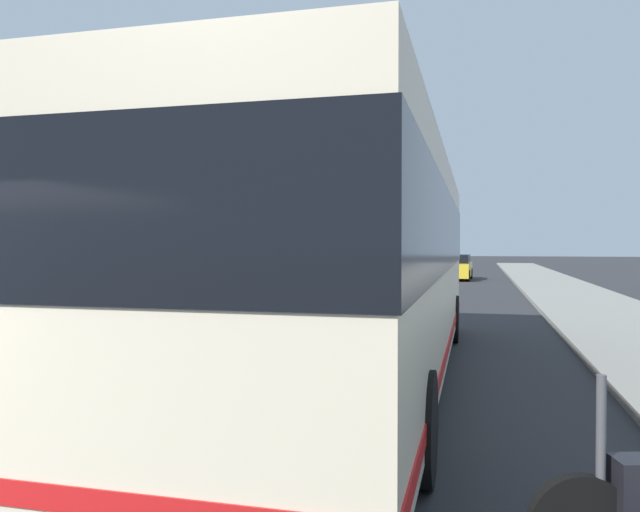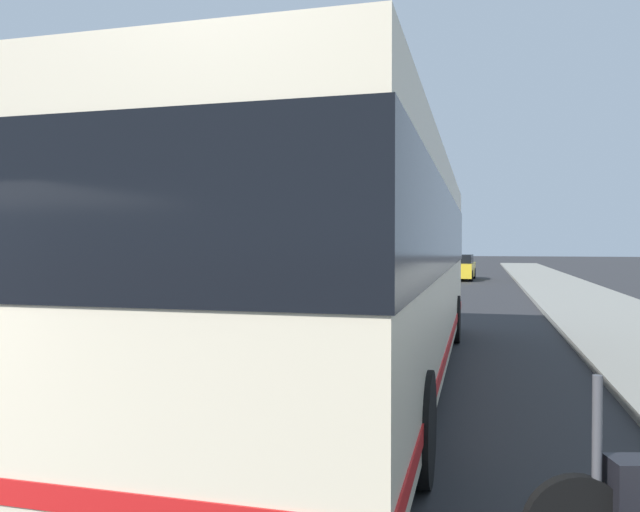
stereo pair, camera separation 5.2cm
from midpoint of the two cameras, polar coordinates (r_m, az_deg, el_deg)
The scene contains 5 objects.
lane_divider_line at distance 12.30m, azimuth -4.25°, elevation -8.66°, with size 110.00×0.16×0.01m, color silver.
coach_bus at distance 9.39m, azimuth 4.61°, elevation -0.12°, with size 12.45×2.62×3.30m.
car_side_street at distance 47.01m, azimuth 7.95°, elevation -0.59°, with size 4.64×1.95×1.48m.
car_behind_bus at distance 41.52m, azimuth 5.50°, elevation -0.83°, with size 3.98×1.83×1.45m.
car_oncoming at distance 36.81m, azimuth 12.86°, elevation -1.05°, with size 4.70×1.92×1.49m.
Camera 2 is at (-1.43, -4.02, 2.09)m, focal length 34.24 mm.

